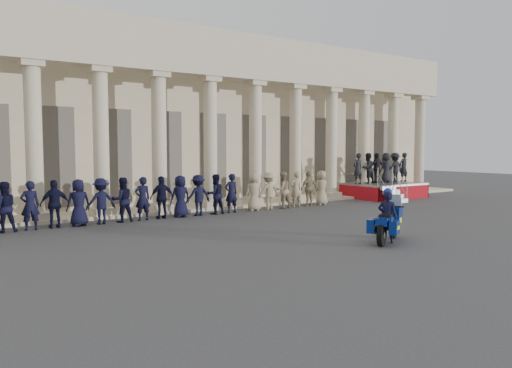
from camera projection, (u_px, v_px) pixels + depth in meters
The scene contains 6 objects.
ground at pixel (295, 237), 16.60m from camera, with size 90.00×90.00×0.00m, color #38383A.
building at pixel (132, 120), 28.37m from camera, with size 40.00×12.50×9.00m.
officer_rank at pixel (156, 198), 20.63m from camera, with size 18.99×0.68×1.79m.
reviewing_stand at pixel (384, 173), 29.59m from camera, with size 4.65×4.13×2.65m.
motorcycle at pixel (388, 222), 15.69m from camera, with size 2.08×1.44×1.46m.
rider at pixel (387, 215), 15.56m from camera, with size 0.62×0.71×1.72m.
Camera 1 is at (-10.40, -12.78, 2.97)m, focal length 35.00 mm.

